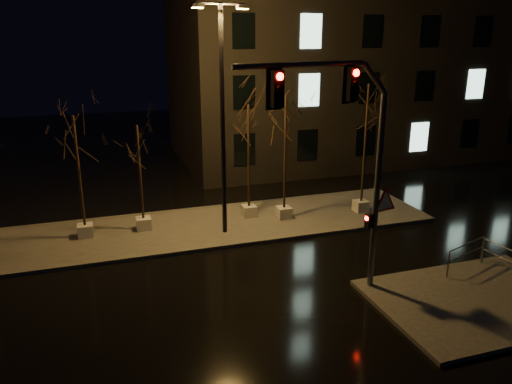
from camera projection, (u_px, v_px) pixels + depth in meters
name	position (u px, v px, depth m)	size (l,w,h in m)	color
ground	(236.00, 288.00, 17.74)	(90.00, 90.00, 0.00)	black
median	(200.00, 227.00, 23.14)	(22.00, 5.00, 0.15)	#3F3E38
sidewalk_corner	(479.00, 300.00, 16.79)	(7.00, 5.00, 0.15)	#3F3E38
building	(352.00, 51.00, 35.96)	(25.00, 12.00, 15.00)	black
tree_1	(76.00, 143.00, 20.65)	(1.80, 1.80, 5.48)	beige
tree_2	(138.00, 149.00, 21.60)	(1.80, 1.80, 4.90)	beige
tree_3	(248.00, 131.00, 23.06)	(1.80, 1.80, 5.57)	beige
tree_4	(286.00, 125.00, 22.76)	(1.80, 1.80, 5.96)	beige
tree_5	(367.00, 114.00, 23.58)	(1.80, 1.80, 6.45)	beige
traffic_signal_mast	(351.00, 148.00, 15.53)	(6.23, 1.41, 7.75)	#55585D
streetlight_main	(222.00, 107.00, 20.75)	(2.42, 0.63, 9.68)	black
guard_rail_a	(467.00, 252.00, 18.70)	(2.28, 0.83, 1.04)	#55585D
guard_rail_b	(507.00, 258.00, 18.23)	(0.28, 2.17, 1.03)	#55585D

